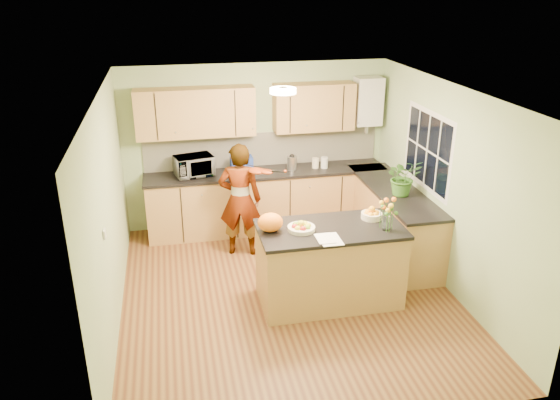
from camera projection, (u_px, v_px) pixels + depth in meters
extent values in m
plane|color=#542C18|center=(288.00, 293.00, 6.77)|extent=(4.50, 4.50, 0.00)
cube|color=white|center=(289.00, 92.00, 5.82)|extent=(4.00, 4.50, 0.02)
cube|color=#91AB7A|center=(256.00, 146.00, 8.33)|extent=(4.00, 0.02, 2.50)
cube|color=#91AB7A|center=(351.00, 307.00, 4.26)|extent=(4.00, 0.02, 2.50)
cube|color=#91AB7A|center=(109.00, 215.00, 5.92)|extent=(0.02, 4.50, 2.50)
cube|color=#91AB7A|center=(448.00, 188.00, 6.67)|extent=(0.02, 4.50, 2.50)
cube|color=#A17340|center=(267.00, 201.00, 8.38)|extent=(3.60, 0.60, 0.90)
cube|color=black|center=(267.00, 172.00, 8.20)|extent=(3.64, 0.62, 0.04)
cube|color=#A17340|center=(392.00, 221.00, 7.69)|extent=(0.60, 2.20, 0.90)
cube|color=black|center=(394.00, 190.00, 7.51)|extent=(0.62, 2.24, 0.04)
cube|color=beige|center=(263.00, 149.00, 8.36)|extent=(3.60, 0.02, 0.52)
cube|color=#A17340|center=(195.00, 112.00, 7.78)|extent=(1.70, 0.34, 0.70)
cube|color=#A17340|center=(314.00, 107.00, 8.11)|extent=(1.20, 0.34, 0.70)
cube|color=silver|center=(368.00, 101.00, 8.26)|extent=(0.40, 0.30, 0.72)
cylinder|color=#BCBCC1|center=(366.00, 127.00, 8.41)|extent=(0.06, 0.06, 0.20)
cube|color=silver|center=(428.00, 150.00, 7.10)|extent=(0.01, 1.30, 1.05)
cube|color=black|center=(427.00, 150.00, 7.10)|extent=(0.01, 1.18, 0.92)
cube|color=silver|center=(105.00, 234.00, 5.36)|extent=(0.02, 0.09, 0.09)
cylinder|color=#FFEABF|center=(283.00, 91.00, 6.11)|extent=(0.30, 0.30, 0.06)
cylinder|color=silver|center=(283.00, 88.00, 6.10)|extent=(0.10, 0.10, 0.02)
cube|color=#A17340|center=(329.00, 266.00, 6.47)|extent=(1.64, 0.82, 0.92)
cube|color=black|center=(331.00, 229.00, 6.29)|extent=(1.68, 0.86, 0.04)
cylinder|color=beige|center=(301.00, 228.00, 6.21)|extent=(0.32, 0.32, 0.05)
cylinder|color=beige|center=(372.00, 216.00, 6.51)|extent=(0.25, 0.25, 0.07)
cylinder|color=silver|center=(386.00, 222.00, 6.20)|extent=(0.10, 0.10, 0.19)
ellipsoid|color=orange|center=(270.00, 222.00, 6.16)|extent=(0.34, 0.31, 0.22)
cube|color=white|center=(330.00, 239.00, 5.99)|extent=(0.24, 0.32, 0.01)
imported|color=#E0AD89|center=(240.00, 200.00, 7.49)|extent=(0.66, 0.52, 1.61)
imported|color=silver|center=(194.00, 166.00, 7.95)|extent=(0.61, 0.48, 0.30)
cube|color=navy|center=(242.00, 165.00, 8.05)|extent=(0.32, 0.24, 0.26)
cylinder|color=#BCBCC1|center=(292.00, 163.00, 8.23)|extent=(0.15, 0.15, 0.21)
sphere|color=black|center=(292.00, 154.00, 8.17)|extent=(0.07, 0.07, 0.07)
cylinder|color=beige|center=(315.00, 163.00, 8.30)|extent=(0.12, 0.12, 0.16)
cylinder|color=silver|center=(324.00, 163.00, 8.30)|extent=(0.14, 0.14, 0.17)
imported|color=#376B23|center=(403.00, 177.00, 7.21)|extent=(0.48, 0.42, 0.50)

